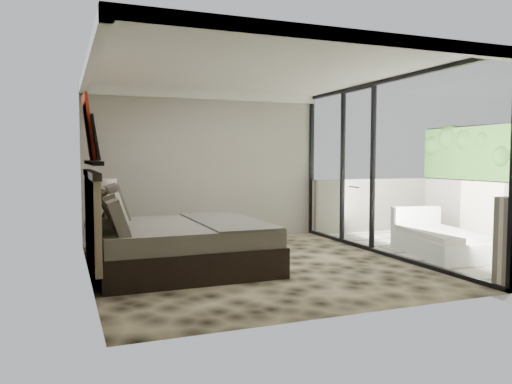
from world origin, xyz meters
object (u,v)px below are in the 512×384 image
object	(u,v)px
bed	(173,242)
table_lamp	(104,195)
ottoman	(420,222)
nightstand	(104,238)
lounger	(438,241)

from	to	relation	value
bed	table_lamp	world-z (taller)	bed
bed	ottoman	bearing A→B (deg)	13.18
bed	nightstand	distance (m)	1.64
bed	table_lamp	xyz separation A→B (m)	(-0.81, 1.36, 0.59)
nightstand	table_lamp	size ratio (longest dim) A/B	0.81
bed	lounger	bearing A→B (deg)	-6.49
bed	table_lamp	distance (m)	1.68
ottoman	lounger	world-z (taller)	lounger
table_lamp	ottoman	size ratio (longest dim) A/B	1.30
lounger	nightstand	bearing A→B (deg)	171.17
ottoman	lounger	xyz separation A→B (m)	(-1.06, -1.72, -0.05)
bed	lounger	distance (m)	4.26
table_lamp	nightstand	bearing A→B (deg)	114.73
ottoman	nightstand	bearing A→B (deg)	178.42
table_lamp	lounger	size ratio (longest dim) A/B	0.37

